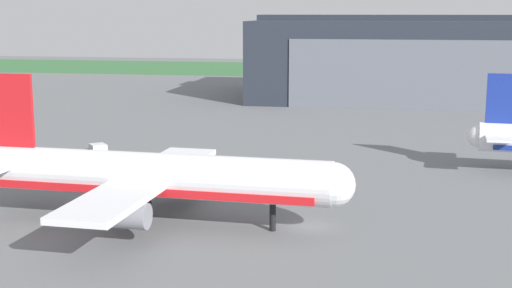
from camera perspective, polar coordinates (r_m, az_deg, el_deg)
ground_plane at (r=63.24m, az=4.29°, el=-6.74°), size 440.00×440.00×0.00m
grass_field_strip at (r=232.94m, az=8.81°, el=5.91°), size 440.00×56.00×0.08m
maintenance_hangar at (r=159.97m, az=14.33°, el=6.67°), size 77.93×40.82×18.14m
airliner_near_left at (r=64.05m, az=-8.27°, el=-2.64°), size 36.00×27.80×13.26m
ops_van at (r=92.20m, az=-13.42°, el=-0.75°), size 5.24×4.83×2.18m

